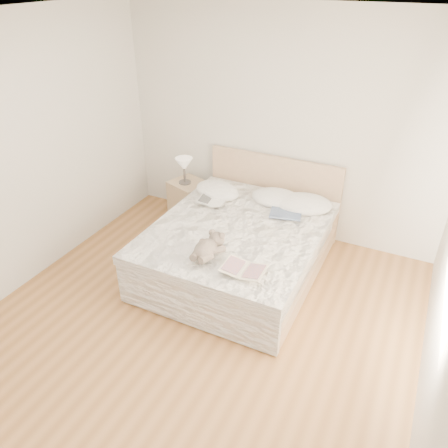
{
  "coord_description": "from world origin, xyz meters",
  "views": [
    {
      "loc": [
        1.62,
        -2.54,
        3.01
      ],
      "look_at": [
        -0.14,
        1.05,
        0.62
      ],
      "focal_mm": 35.0,
      "sensor_mm": 36.0,
      "label": 1
    }
  ],
  "objects_px": {
    "bed": "(241,245)",
    "photo_book": "(212,201)",
    "teddy_bear": "(206,255)",
    "table_lamp": "(184,165)",
    "childrens_book": "(244,270)",
    "nightstand": "(189,201)"
  },
  "relations": [
    {
      "from": "bed",
      "to": "photo_book",
      "type": "relative_size",
      "value": 6.41
    },
    {
      "from": "teddy_bear",
      "to": "photo_book",
      "type": "bearing_deg",
      "value": 117.82
    },
    {
      "from": "bed",
      "to": "teddy_bear",
      "type": "height_order",
      "value": "bed"
    },
    {
      "from": "table_lamp",
      "to": "photo_book",
      "type": "bearing_deg",
      "value": -34.54
    },
    {
      "from": "photo_book",
      "to": "table_lamp",
      "type": "bearing_deg",
      "value": 136.69
    },
    {
      "from": "photo_book",
      "to": "teddy_bear",
      "type": "height_order",
      "value": "teddy_bear"
    },
    {
      "from": "table_lamp",
      "to": "photo_book",
      "type": "xyz_separation_m",
      "value": [
        0.61,
        -0.42,
        -0.18
      ]
    },
    {
      "from": "photo_book",
      "to": "childrens_book",
      "type": "distance_m",
      "value": 1.36
    },
    {
      "from": "bed",
      "to": "childrens_book",
      "type": "xyz_separation_m",
      "value": [
        0.38,
        -0.8,
        0.32
      ]
    },
    {
      "from": "photo_book",
      "to": "childrens_book",
      "type": "xyz_separation_m",
      "value": [
        0.87,
        -1.04,
        0.0
      ]
    },
    {
      "from": "nightstand",
      "to": "childrens_book",
      "type": "bearing_deg",
      "value": -45.92
    },
    {
      "from": "table_lamp",
      "to": "teddy_bear",
      "type": "bearing_deg",
      "value": -53.13
    },
    {
      "from": "photo_book",
      "to": "bed",
      "type": "bearing_deg",
      "value": -34.85
    },
    {
      "from": "photo_book",
      "to": "teddy_bear",
      "type": "distance_m",
      "value": 1.11
    },
    {
      "from": "childrens_book",
      "to": "photo_book",
      "type": "bearing_deg",
      "value": 128.63
    },
    {
      "from": "table_lamp",
      "to": "photo_book",
      "type": "relative_size",
      "value": 1.03
    },
    {
      "from": "teddy_bear",
      "to": "childrens_book",
      "type": "bearing_deg",
      "value": -0.83
    },
    {
      "from": "childrens_book",
      "to": "teddy_bear",
      "type": "distance_m",
      "value": 0.41
    },
    {
      "from": "nightstand",
      "to": "photo_book",
      "type": "xyz_separation_m",
      "value": [
        0.58,
        -0.46,
        0.35
      ]
    },
    {
      "from": "bed",
      "to": "nightstand",
      "type": "distance_m",
      "value": 1.27
    },
    {
      "from": "nightstand",
      "to": "teddy_bear",
      "type": "relative_size",
      "value": 1.55
    },
    {
      "from": "bed",
      "to": "photo_book",
      "type": "bearing_deg",
      "value": 153.92
    }
  ]
}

